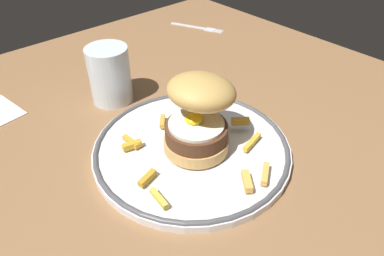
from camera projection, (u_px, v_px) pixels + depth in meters
ground_plane at (205, 172)px, 53.52cm from camera, size 112.91×102.29×4.00cm
dinner_plate at (192, 148)px, 53.57cm from camera, size 29.48×29.48×1.60cm
burger at (198, 113)px, 49.81cm from camera, size 11.06×12.38×11.49cm
fries_pile at (200, 142)px, 52.59cm from camera, size 22.39×20.34×1.98cm
water_glass at (110, 79)px, 63.09cm from camera, size 7.34×7.34×10.15cm
fork at (198, 27)px, 92.31cm from camera, size 13.68×7.22×0.36cm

